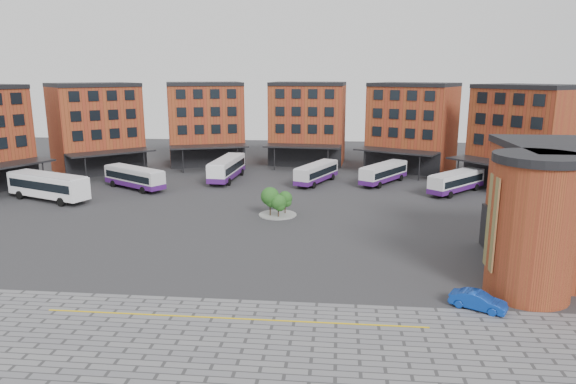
# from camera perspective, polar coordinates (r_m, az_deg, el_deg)

# --- Properties ---
(ground) EXTENTS (160.00, 160.00, 0.00)m
(ground) POSITION_cam_1_polar(r_m,az_deg,el_deg) (48.78, -5.16, -6.30)
(ground) COLOR #28282B
(ground) RESTS_ON ground
(yellow_line) EXTENTS (26.00, 0.15, 0.02)m
(yellow_line) POSITION_cam_1_polar(r_m,az_deg,el_deg) (35.75, -6.19, -13.79)
(yellow_line) COLOR gold
(yellow_line) RESTS_ON paving_zone
(main_building) EXTENTS (94.14, 42.48, 14.60)m
(main_building) POSITION_cam_1_polar(r_m,az_deg,el_deg) (85.00, -3.65, 7.02)
(main_building) COLOR brown
(main_building) RESTS_ON ground
(tree_island) EXTENTS (4.40, 4.40, 3.45)m
(tree_island) POSITION_cam_1_polar(r_m,az_deg,el_deg) (58.93, -1.28, -0.98)
(tree_island) COLOR gray
(tree_island) RESTS_ON ground
(bus_a) EXTENTS (12.51, 7.29, 3.50)m
(bus_a) POSITION_cam_1_polar(r_m,az_deg,el_deg) (73.15, -25.12, 0.73)
(bus_a) COLOR white
(bus_a) RESTS_ON ground
(bus_b) EXTENTS (10.59, 8.02, 3.09)m
(bus_b) POSITION_cam_1_polar(r_m,az_deg,el_deg) (76.21, -16.71, 1.56)
(bus_b) COLOR silver
(bus_b) RESTS_ON ground
(bus_c) EXTENTS (3.62, 12.27, 3.42)m
(bus_c) POSITION_cam_1_polar(r_m,az_deg,el_deg) (79.68, -6.80, 2.64)
(bus_c) COLOR white
(bus_c) RESTS_ON ground
(bus_d) EXTENTS (6.33, 10.61, 2.96)m
(bus_d) POSITION_cam_1_polar(r_m,az_deg,el_deg) (76.89, 3.19, 2.15)
(bus_d) COLOR silver
(bus_d) RESTS_ON ground
(bus_e) EXTENTS (7.82, 10.21, 2.98)m
(bus_e) POSITION_cam_1_polar(r_m,az_deg,el_deg) (77.98, 10.59, 2.11)
(bus_e) COLOR white
(bus_e) RESTS_ON ground
(bus_f) EXTENTS (8.99, 9.41, 2.98)m
(bus_f) POSITION_cam_1_polar(r_m,az_deg,el_deg) (74.18, 18.21, 1.11)
(bus_f) COLOR white
(bus_f) RESTS_ON ground
(blue_car) EXTENTS (4.01, 2.97, 1.26)m
(blue_car) POSITION_cam_1_polar(r_m,az_deg,el_deg) (38.95, 20.36, -11.25)
(blue_car) COLOR #0C359E
(blue_car) RESTS_ON ground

